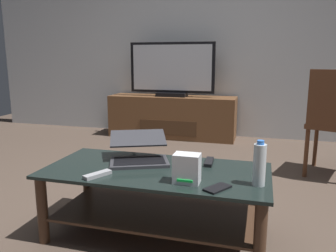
{
  "coord_description": "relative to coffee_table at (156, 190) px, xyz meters",
  "views": [
    {
      "loc": [
        0.68,
        -2.04,
        1.02
      ],
      "look_at": [
        0.05,
        0.21,
        0.55
      ],
      "focal_mm": 36.12,
      "sensor_mm": 36.0,
      "label": 1
    }
  ],
  "objects": [
    {
      "name": "soundbar_remote",
      "position": [
        -0.26,
        -0.2,
        0.14
      ],
      "size": [
        0.11,
        0.16,
        0.02
      ],
      "primitive_type": "cube",
      "rotation": [
        0.0,
        0.0,
        -0.48
      ],
      "color": "#99999E",
      "rests_on": "coffee_table"
    },
    {
      "name": "router_box",
      "position": [
        0.21,
        -0.16,
        0.2
      ],
      "size": [
        0.13,
        0.1,
        0.15
      ],
      "color": "silver",
      "rests_on": "coffee_table"
    },
    {
      "name": "coffee_table",
      "position": [
        0.0,
        0.0,
        0.0
      ],
      "size": [
        1.27,
        0.6,
        0.4
      ],
      "color": "black",
      "rests_on": "ground"
    },
    {
      "name": "ground_plane",
      "position": [
        -0.12,
        0.29,
        -0.28
      ],
      "size": [
        7.68,
        7.68,
        0.0
      ],
      "primitive_type": "plane",
      "color": "#4C3D33"
    },
    {
      "name": "television",
      "position": [
        -0.57,
        2.46,
        0.59
      ],
      "size": [
        1.1,
        0.2,
        0.68
      ],
      "color": "black",
      "rests_on": "media_cabinet"
    },
    {
      "name": "back_wall",
      "position": [
        -0.12,
        2.8,
        1.12
      ],
      "size": [
        6.4,
        0.12,
        2.8
      ],
      "primitive_type": "cube",
      "color": "silver",
      "rests_on": "ground"
    },
    {
      "name": "tv_remote",
      "position": [
        0.27,
        0.19,
        0.14
      ],
      "size": [
        0.05,
        0.16,
        0.02
      ],
      "primitive_type": "cube",
      "rotation": [
        0.0,
        0.0,
        0.05
      ],
      "color": "black",
      "rests_on": "coffee_table"
    },
    {
      "name": "laptop",
      "position": [
        -0.15,
        0.12,
        0.18
      ],
      "size": [
        0.46,
        0.46,
        0.16
      ],
      "color": "#333338",
      "rests_on": "coffee_table"
    },
    {
      "name": "dining_chair",
      "position": [
        1.17,
        1.34,
        0.25
      ],
      "size": [
        0.56,
        0.56,
        0.94
      ],
      "color": "#59331E",
      "rests_on": "ground"
    },
    {
      "name": "media_cabinet",
      "position": [
        -0.57,
        2.48,
        -0.01
      ],
      "size": [
        1.64,
        0.44,
        0.54
      ],
      "color": "brown",
      "rests_on": "ground"
    },
    {
      "name": "water_bottle_near",
      "position": [
        0.57,
        -0.1,
        0.23
      ],
      "size": [
        0.06,
        0.06,
        0.23
      ],
      "color": "silver",
      "rests_on": "coffee_table"
    },
    {
      "name": "cell_phone",
      "position": [
        0.38,
        -0.2,
        0.13
      ],
      "size": [
        0.13,
        0.16,
        0.01
      ],
      "primitive_type": "cube",
      "rotation": [
        0.0,
        0.0,
        -0.55
      ],
      "color": "black",
      "rests_on": "coffee_table"
    }
  ]
}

